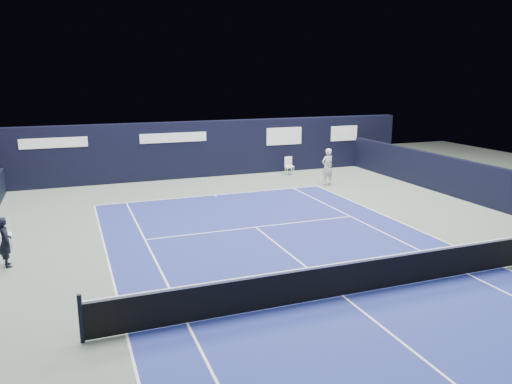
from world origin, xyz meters
TOP-DOWN VIEW (x-y plane):
  - ground at (0.00, 2.00)m, footprint 48.00×48.00m
  - court_surface at (0.00, 0.00)m, footprint 10.97×23.77m
  - enclosure_wall_right at (10.50, 6.00)m, footprint 0.30×22.00m
  - folding_chair_back_a at (5.38, 15.30)m, footprint 0.50×0.52m
  - folding_chair_back_b at (5.43, 15.32)m, footprint 0.47×0.46m
  - line_judge_chair at (-8.56, 7.34)m, footprint 0.48×0.46m
  - line_judge at (-8.33, 5.41)m, footprint 0.50×0.64m
  - court_markings at (0.00, 0.00)m, footprint 11.03×23.83m
  - tennis_net at (0.00, 0.00)m, footprint 12.90×0.10m
  - back_sponsor_wall at (0.01, 16.50)m, footprint 26.00×0.63m
  - tennis_player at (6.15, 12.09)m, footprint 0.77×0.90m

SIDE VIEW (x-z plane):
  - ground at x=0.00m, z-range 0.00..0.00m
  - court_surface at x=0.00m, z-range 0.00..0.01m
  - court_markings at x=0.00m, z-range 0.01..0.01m
  - tennis_net at x=0.00m, z-range -0.04..1.06m
  - line_judge_chair at x=-8.56m, z-range 0.07..1.01m
  - folding_chair_back_b at x=5.43m, z-range 0.07..1.08m
  - folding_chair_back_a at x=5.38m, z-range 0.15..1.06m
  - line_judge at x=-8.33m, z-range 0.00..1.53m
  - enclosure_wall_right at x=10.50m, z-range 0.00..1.80m
  - tennis_player at x=6.15m, z-range 0.00..1.90m
  - back_sponsor_wall at x=0.01m, z-range 0.00..3.10m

